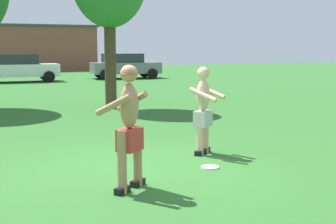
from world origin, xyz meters
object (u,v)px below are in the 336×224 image
object	(u,v)px
car_white_near_post	(19,68)
car_gray_mid_lot	(125,65)
player_in_gray	(203,109)
frisbee	(210,167)
player_with_cap	(129,121)

from	to	relation	value
car_white_near_post	car_gray_mid_lot	distance (m)	6.51
player_in_gray	frisbee	world-z (taller)	player_in_gray
car_white_near_post	player_in_gray	bearing A→B (deg)	-86.23
player_in_gray	player_with_cap	bearing A→B (deg)	-141.78
player_in_gray	frisbee	distance (m)	1.34
player_with_cap	player_in_gray	distance (m)	2.51
car_white_near_post	car_gray_mid_lot	xyz separation A→B (m)	(6.49, 0.45, 0.00)
player_in_gray	car_gray_mid_lot	size ratio (longest dim) A/B	0.37
player_with_cap	player_in_gray	bearing A→B (deg)	38.22
player_with_cap	car_gray_mid_lot	xyz separation A→B (m)	(7.14, 22.12, -0.15)
player_in_gray	car_white_near_post	size ratio (longest dim) A/B	0.38
player_with_cap	player_in_gray	size ratio (longest dim) A/B	1.08
player_with_cap	frisbee	distance (m)	1.95
frisbee	car_gray_mid_lot	xyz separation A→B (m)	(5.54, 21.54, 0.81)
frisbee	player_with_cap	bearing A→B (deg)	-159.96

